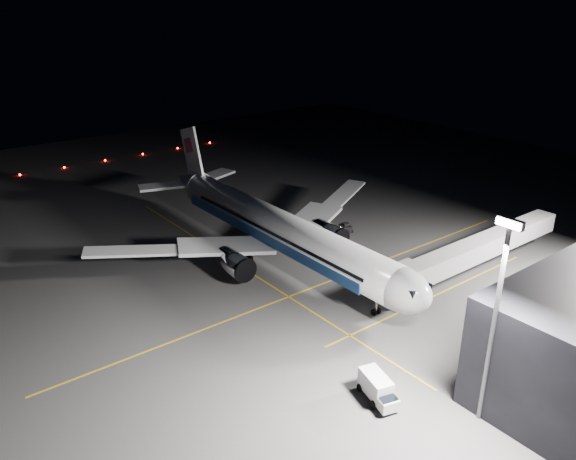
% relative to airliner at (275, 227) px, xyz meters
% --- Properties ---
extents(ground, '(200.00, 200.00, 0.00)m').
position_rel_airliner_xyz_m(ground, '(1.08, 0.00, -5.16)').
color(ground, '#4C4C4F').
rests_on(ground, ground).
extents(guide_line_main, '(0.25, 80.00, 0.01)m').
position_rel_airliner_xyz_m(guide_line_main, '(11.08, 0.00, -5.16)').
color(guide_line_main, gold).
rests_on(guide_line_main, ground).
extents(guide_line_cross, '(70.00, 0.25, 0.01)m').
position_rel_airliner_xyz_m(guide_line_cross, '(1.08, -6.00, -5.16)').
color(guide_line_cross, gold).
rests_on(guide_line_cross, ground).
extents(guide_line_side, '(0.25, 40.00, 0.01)m').
position_rel_airliner_xyz_m(guide_line_side, '(23.08, 10.00, -5.16)').
color(guide_line_side, gold).
rests_on(guide_line_side, ground).
extents(airliner, '(61.48, 54.22, 16.64)m').
position_rel_airliner_xyz_m(airliner, '(0.00, 0.00, 0.00)').
color(airliner, silver).
rests_on(airliner, ground).
extents(jet_bridge, '(3.60, 34.40, 6.30)m').
position_rel_airliner_xyz_m(jet_bridge, '(23.08, 18.06, -0.58)').
color(jet_bridge, '#B2B2B7').
rests_on(jet_bridge, ground).
extents(floodlight_mast_south, '(2.40, 0.67, 20.70)m').
position_rel_airliner_xyz_m(floodlight_mast_south, '(41.08, -6.01, 7.21)').
color(floodlight_mast_south, '#59595E').
rests_on(floodlight_mast_south, ground).
extents(taxiway_lights, '(0.44, 60.44, 0.44)m').
position_rel_airliner_xyz_m(taxiway_lights, '(-70.92, 0.00, -4.94)').
color(taxiway_lights, '#FF140A').
rests_on(taxiway_lights, ground).
extents(service_truck, '(5.46, 3.34, 2.61)m').
position_rel_airliner_xyz_m(service_truck, '(33.23, -11.89, -3.76)').
color(service_truck, silver).
rests_on(service_truck, ground).
extents(baggage_tug, '(2.57, 2.23, 1.64)m').
position_rel_airliner_xyz_m(baggage_tug, '(-0.98, 15.90, -4.41)').
color(baggage_tug, black).
rests_on(baggage_tug, ground).
extents(safety_cone_a, '(0.40, 0.40, 0.60)m').
position_rel_airliner_xyz_m(safety_cone_a, '(2.45, 4.00, -4.87)').
color(safety_cone_a, '#FF4D0A').
rests_on(safety_cone_a, ground).
extents(safety_cone_b, '(0.34, 0.34, 0.51)m').
position_rel_airliner_xyz_m(safety_cone_b, '(3.46, 8.20, -4.91)').
color(safety_cone_b, '#FF4D0A').
rests_on(safety_cone_b, ground).
extents(safety_cone_c, '(0.44, 0.44, 0.66)m').
position_rel_airliner_xyz_m(safety_cone_c, '(4.05, 4.00, -4.83)').
color(safety_cone_c, '#FF4D0A').
rests_on(safety_cone_c, ground).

